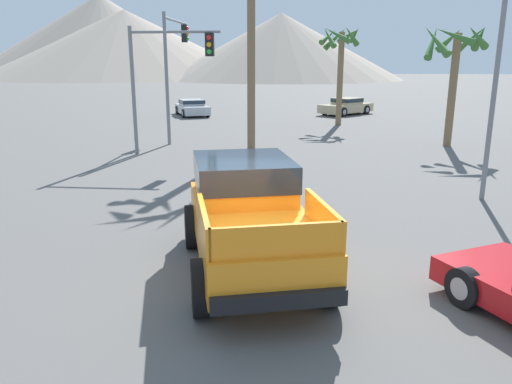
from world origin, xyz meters
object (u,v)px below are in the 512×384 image
Objects in this scene: parked_car_tan at (346,106)px; street_lamp_post at (503,19)px; traffic_light_crosswalk at (167,66)px; parked_car_silver at (192,107)px; traffic_light_main at (175,53)px; orange_pickup_truck at (248,209)px; palm_tree_tall at (455,54)px; palm_tree_leaning at (340,50)px.

street_lamp_post is (2.04, -23.88, 4.34)m from parked_car_tan.
street_lamp_post is at bearing -29.40° from traffic_light_crosswalk.
traffic_light_main reaches higher than parked_car_silver.
parked_car_silver is at bearing 89.54° from orange_pickup_truck.
orange_pickup_truck is 29.63m from parked_car_tan.
traffic_light_main reaches higher than palm_tree_tall.
palm_tree_tall is (12.41, 3.53, 0.49)m from traffic_light_crosswalk.
traffic_light_crosswalk is 0.95× the size of palm_tree_tall.
street_lamp_post is (6.23, 5.45, 3.83)m from orange_pickup_truck.
orange_pickup_truck is 12.71m from traffic_light_crosswalk.
palm_tree_tall is 9.03m from palm_tree_leaning.
parked_car_tan is 16.81m from traffic_light_main.
parked_car_tan is at bearing 94.88° from street_lamp_post.
traffic_light_crosswalk is 12.91m from palm_tree_tall.
street_lamp_post reaches higher than palm_tree_tall.
orange_pickup_truck is 0.90× the size of traffic_light_main.
traffic_light_main reaches higher than traffic_light_crosswalk.
traffic_light_main reaches higher than palm_tree_leaning.
palm_tree_tall is at bearing 80.81° from street_lamp_post.
orange_pickup_truck is 1.21× the size of parked_car_silver.
palm_tree_leaning is (8.54, 6.80, 0.26)m from traffic_light_main.
street_lamp_post is 1.50× the size of palm_tree_tall.
palm_tree_leaning is at bearing 100.13° from street_lamp_post.
palm_tree_leaning is (-1.06, -6.52, 3.91)m from parked_car_tan.
parked_car_silver is 16.53m from traffic_light_crosswalk.
parked_car_tan is at bearing 80.73° from palm_tree_leaning.
parked_car_tan is 0.85× the size of traffic_light_crosswalk.
street_lamp_post reaches higher than parked_car_silver.
traffic_light_main is at bearing 74.42° from parked_car_silver.
street_lamp_post reaches higher than traffic_light_crosswalk.
traffic_light_crosswalk is 13.69m from palm_tree_leaning.
traffic_light_main is 10.92m from palm_tree_leaning.
orange_pickup_truck reaches higher than parked_car_tan.
parked_car_tan is 15.12m from palm_tree_tall.
palm_tree_tall is at bearing -58.89° from palm_tree_leaning.
parked_car_tan is (4.19, 29.33, -0.51)m from orange_pickup_truck.
traffic_light_crosswalk is (-4.61, 11.56, 2.57)m from orange_pickup_truck.
orange_pickup_truck is at bearing -117.31° from palm_tree_tall.
parked_car_tan is 24.36m from street_lamp_post.
street_lamp_post reaches higher than parked_car_tan.
parked_car_silver is 19.87m from palm_tree_tall.
street_lamp_post is (11.64, -10.57, 0.70)m from traffic_light_main.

